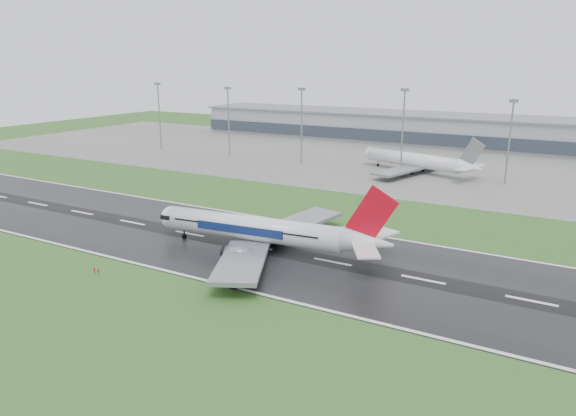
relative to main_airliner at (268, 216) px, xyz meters
The scene contains 12 objects.
ground 25.67m from the main_airliner, behind, with size 520.00×520.00×0.00m, color #2A551F.
runway 25.66m from the main_airliner, behind, with size 400.00×45.00×0.10m, color black.
apron 128.74m from the main_airliner, 100.83° to the left, with size 400.00×130.00×0.08m, color slate.
terminal 187.73m from the main_airliner, 97.39° to the left, with size 240.00×36.00×15.00m, color gray.
main_airliner is the anchor object (origin of this frame).
parked_airliner 105.93m from the main_airliner, 87.79° to the left, with size 53.24×49.57×15.60m, color silver, non-canonical shape.
runway_sign 23.38m from the main_airliner, 77.54° to the right, with size 2.30×0.26×1.04m, color black, non-canonical shape.
floodmast_0 160.90m from the main_airliner, 141.00° to the left, with size 0.64×0.64×31.55m, color gray.
floodmast_1 131.00m from the main_airliner, 129.36° to the left, with size 0.64×0.64×30.39m, color gray.
floodmast_2 110.97m from the main_airliner, 114.03° to the left, with size 0.64×0.64×30.86m, color gray.
floodmast_3 101.42m from the main_airliner, 90.55° to the left, with size 0.64×0.64×31.63m, color gray.
floodmast_4 108.07m from the main_airliner, 69.63° to the left, with size 0.64×0.64×28.81m, color gray.
Camera 1 is at (84.62, -99.17, 42.30)m, focal length 32.96 mm.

